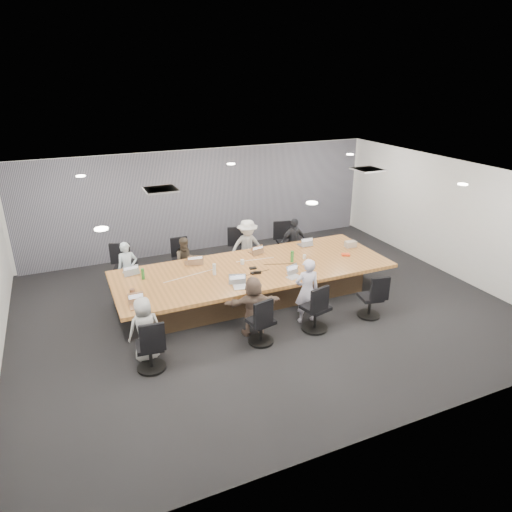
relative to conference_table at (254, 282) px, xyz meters
name	(u,v)px	position (x,y,z in m)	size (l,w,h in m)	color
floor	(264,308)	(0.00, -0.50, -0.40)	(10.00, 8.00, 0.00)	black
ceiling	(264,178)	(0.00, -0.50, 2.40)	(10.00, 8.00, 0.00)	white
wall_back	(204,200)	(0.00, 3.50, 1.00)	(10.00, 2.80, 0.00)	silver
wall_front	(394,348)	(0.00, -4.50, 1.00)	(10.00, 2.80, 0.00)	silver
wall_right	(450,217)	(5.00, -0.50, 1.00)	(8.00, 2.80, 0.00)	silver
curtain	(205,201)	(0.00, 3.42, 1.00)	(9.80, 0.04, 2.80)	slate
conference_table	(254,282)	(0.00, 0.00, 0.00)	(6.00, 2.20, 0.74)	#4A3523
chair_0	(126,270)	(-2.49, 1.70, 0.03)	(0.58, 0.58, 0.86)	black
chair_1	(183,263)	(-1.16, 1.70, -0.02)	(0.52, 0.52, 0.76)	black
chair_2	(242,252)	(0.41, 1.70, 0.03)	(0.59, 0.59, 0.87)	black
chair_3	(287,245)	(1.69, 1.70, 0.03)	(0.58, 0.58, 0.85)	black
chair_4	(150,350)	(-2.64, -1.70, -0.02)	(0.51, 0.51, 0.76)	black
chair_5	(261,325)	(-0.61, -1.70, -0.03)	(0.50, 0.50, 0.75)	black
chair_6	(315,311)	(0.55, -1.70, 0.00)	(0.54, 0.54, 0.80)	black
chair_7	(370,300)	(1.84, -1.70, -0.04)	(0.49, 0.49, 0.72)	black
person_0	(128,269)	(-2.49, 1.35, 0.21)	(0.45, 0.29, 1.23)	silver
laptop_0	(131,272)	(-2.49, 0.80, 0.35)	(0.32, 0.22, 0.02)	#B2B2B7
person_1	(186,261)	(-1.16, 1.35, 0.17)	(0.56, 0.44, 1.15)	#4A3F33
laptop_1	(192,262)	(-1.16, 0.80, 0.35)	(0.35, 0.24, 0.02)	#8C6647
person_2	(247,247)	(0.41, 1.35, 0.29)	(0.89, 0.51, 1.38)	#ACADAC
laptop_2	(256,252)	(0.41, 0.80, 0.35)	(0.32, 0.22, 0.02)	#8C6647
person_3	(293,242)	(1.69, 1.35, 0.23)	(0.74, 0.31, 1.26)	#23252A
laptop_3	(304,244)	(1.69, 0.80, 0.35)	(0.31, 0.21, 0.02)	#B2B2B7
person_4	(145,329)	(-2.64, -1.35, 0.19)	(0.58, 0.37, 1.18)	#AEAEAE
laptop_4	(138,307)	(-2.64, -0.80, 0.35)	(0.29, 0.20, 0.02)	#8C6647
person_5	(253,306)	(-0.61, -1.35, 0.19)	(1.10, 0.35, 1.19)	brown
laptop_5	(242,287)	(-0.61, -0.80, 0.35)	(0.35, 0.24, 0.02)	#B2B2B7
person_6	(307,291)	(0.55, -1.35, 0.28)	(0.50, 0.33, 1.36)	silver
laptop_6	(294,277)	(0.55, -0.80, 0.35)	(0.29, 0.20, 0.02)	#B2B2B7
bottle_green_left	(143,274)	(-2.32, 0.37, 0.46)	(0.07, 0.07, 0.23)	#2E802F
bottle_green_right	(292,256)	(0.91, -0.04, 0.47)	(0.07, 0.07, 0.26)	#2E802F
bottle_clear	(214,269)	(-0.91, 0.00, 0.46)	(0.07, 0.07, 0.24)	silver
cup_white_far	(242,262)	(-0.16, 0.28, 0.39)	(0.09, 0.09, 0.11)	white
cup_white_near	(304,257)	(1.26, 0.01, 0.39)	(0.07, 0.07, 0.09)	white
mug_brown	(132,292)	(-2.65, -0.25, 0.40)	(0.10, 0.10, 0.12)	brown
mic_left	(254,273)	(-0.12, -0.29, 0.35)	(0.15, 0.10, 0.03)	black
mic_right	(253,268)	(-0.05, -0.04, 0.35)	(0.15, 0.10, 0.03)	black
stapler	(257,273)	(-0.07, -0.33, 0.37)	(0.16, 0.04, 0.06)	black
canvas_bag	(350,244)	(2.65, 0.22, 0.41)	(0.27, 0.16, 0.14)	#B1A08E
snack_packet	(346,255)	(2.23, -0.20, 0.36)	(0.19, 0.12, 0.04)	red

